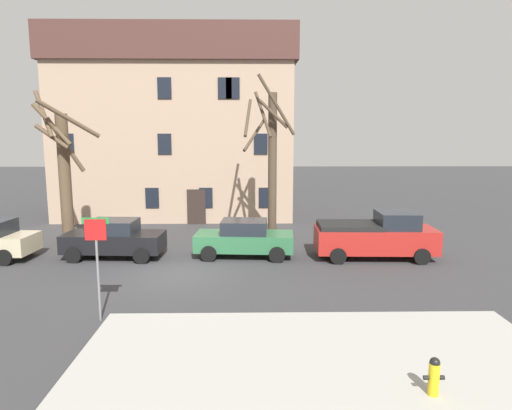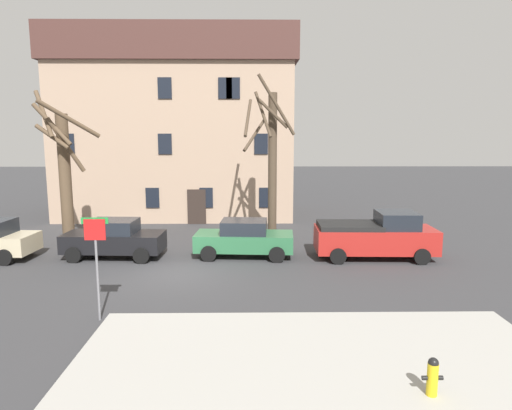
{
  "view_description": "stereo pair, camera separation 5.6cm",
  "coord_description": "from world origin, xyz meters",
  "px_view_note": "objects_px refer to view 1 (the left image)",
  "views": [
    {
      "loc": [
        2.76,
        -16.86,
        5.32
      ],
      "look_at": [
        3.1,
        3.66,
        2.11
      ],
      "focal_mm": 31.54,
      "sensor_mm": 36.0,
      "label": 1
    },
    {
      "loc": [
        2.82,
        -16.86,
        5.32
      ],
      "look_at": [
        3.1,
        3.66,
        2.11
      ],
      "focal_mm": 31.54,
      "sensor_mm": 36.0,
      "label": 2
    }
  ],
  "objects_px": {
    "building_main": "(178,125)",
    "tree_bare_mid": "(271,160)",
    "car_black_sedan": "(114,239)",
    "fire_hydrant": "(434,376)",
    "bicycle_leaning": "(102,235)",
    "tree_bare_near": "(64,171)",
    "car_green_sedan": "(244,238)",
    "pickup_truck_red": "(376,236)",
    "street_sign_pole": "(97,250)"
  },
  "relations": [
    {
      "from": "building_main",
      "to": "street_sign_pole",
      "type": "height_order",
      "value": "building_main"
    },
    {
      "from": "tree_bare_near",
      "to": "fire_hydrant",
      "type": "height_order",
      "value": "tree_bare_near"
    },
    {
      "from": "building_main",
      "to": "tree_bare_mid",
      "type": "distance_m",
      "value": 10.44
    },
    {
      "from": "car_green_sedan",
      "to": "fire_hydrant",
      "type": "distance_m",
      "value": 11.64
    },
    {
      "from": "building_main",
      "to": "car_black_sedan",
      "type": "relative_size",
      "value": 3.51
    },
    {
      "from": "tree_bare_near",
      "to": "street_sign_pole",
      "type": "xyz_separation_m",
      "value": [
        4.32,
        -8.66,
        -1.53
      ]
    },
    {
      "from": "tree_bare_near",
      "to": "car_green_sedan",
      "type": "height_order",
      "value": "tree_bare_near"
    },
    {
      "from": "car_black_sedan",
      "to": "pickup_truck_red",
      "type": "xyz_separation_m",
      "value": [
        11.41,
        -0.23,
        0.15
      ]
    },
    {
      "from": "tree_bare_mid",
      "to": "bicycle_leaning",
      "type": "relative_size",
      "value": 4.86
    },
    {
      "from": "building_main",
      "to": "bicycle_leaning",
      "type": "bearing_deg",
      "value": -107.96
    },
    {
      "from": "tree_bare_mid",
      "to": "car_green_sedan",
      "type": "height_order",
      "value": "tree_bare_mid"
    },
    {
      "from": "tree_bare_mid",
      "to": "pickup_truck_red",
      "type": "relative_size",
      "value": 1.57
    },
    {
      "from": "tree_bare_near",
      "to": "tree_bare_mid",
      "type": "relative_size",
      "value": 0.91
    },
    {
      "from": "building_main",
      "to": "car_green_sedan",
      "type": "xyz_separation_m",
      "value": [
        4.49,
        -11.13,
        -5.13
      ]
    },
    {
      "from": "tree_bare_near",
      "to": "pickup_truck_red",
      "type": "height_order",
      "value": "tree_bare_near"
    },
    {
      "from": "pickup_truck_red",
      "to": "car_green_sedan",
      "type": "bearing_deg",
      "value": 176.89
    },
    {
      "from": "pickup_truck_red",
      "to": "fire_hydrant",
      "type": "relative_size",
      "value": 6.45
    },
    {
      "from": "pickup_truck_red",
      "to": "bicycle_leaning",
      "type": "xyz_separation_m",
      "value": [
        -12.91,
        3.13,
        -0.62
      ]
    },
    {
      "from": "building_main",
      "to": "tree_bare_mid",
      "type": "height_order",
      "value": "building_main"
    },
    {
      "from": "car_green_sedan",
      "to": "pickup_truck_red",
      "type": "height_order",
      "value": "pickup_truck_red"
    },
    {
      "from": "pickup_truck_red",
      "to": "bicycle_leaning",
      "type": "bearing_deg",
      "value": 166.35
    },
    {
      "from": "tree_bare_mid",
      "to": "street_sign_pole",
      "type": "relative_size",
      "value": 2.67
    },
    {
      "from": "tree_bare_near",
      "to": "building_main",
      "type": "bearing_deg",
      "value": 67.01
    },
    {
      "from": "bicycle_leaning",
      "to": "tree_bare_mid",
      "type": "bearing_deg",
      "value": -1.39
    },
    {
      "from": "tree_bare_mid",
      "to": "fire_hydrant",
      "type": "xyz_separation_m",
      "value": [
        2.64,
        -13.58,
        -3.58
      ]
    },
    {
      "from": "tree_bare_near",
      "to": "pickup_truck_red",
      "type": "relative_size",
      "value": 1.42
    },
    {
      "from": "building_main",
      "to": "car_black_sedan",
      "type": "height_order",
      "value": "building_main"
    },
    {
      "from": "building_main",
      "to": "bicycle_leaning",
      "type": "relative_size",
      "value": 9.15
    },
    {
      "from": "car_black_sedan",
      "to": "fire_hydrant",
      "type": "distance_m",
      "value": 14.51
    },
    {
      "from": "car_green_sedan",
      "to": "street_sign_pole",
      "type": "distance_m",
      "value": 8.09
    },
    {
      "from": "building_main",
      "to": "tree_bare_mid",
      "type": "bearing_deg",
      "value": -55.94
    },
    {
      "from": "fire_hydrant",
      "to": "tree_bare_near",
      "type": "bearing_deg",
      "value": 134.04
    },
    {
      "from": "car_green_sedan",
      "to": "fire_hydrant",
      "type": "bearing_deg",
      "value": -70.34
    },
    {
      "from": "bicycle_leaning",
      "to": "fire_hydrant",
      "type": "bearing_deg",
      "value": -51.17
    },
    {
      "from": "bicycle_leaning",
      "to": "pickup_truck_red",
      "type": "bearing_deg",
      "value": -13.65
    },
    {
      "from": "tree_bare_near",
      "to": "tree_bare_mid",
      "type": "height_order",
      "value": "tree_bare_mid"
    },
    {
      "from": "building_main",
      "to": "pickup_truck_red",
      "type": "xyz_separation_m",
      "value": [
        10.21,
        -11.44,
        -4.97
      ]
    },
    {
      "from": "fire_hydrant",
      "to": "building_main",
      "type": "bearing_deg",
      "value": 110.82
    },
    {
      "from": "car_black_sedan",
      "to": "bicycle_leaning",
      "type": "height_order",
      "value": "car_black_sedan"
    },
    {
      "from": "fire_hydrant",
      "to": "car_green_sedan",
      "type": "bearing_deg",
      "value": 109.66
    },
    {
      "from": "tree_bare_mid",
      "to": "fire_hydrant",
      "type": "bearing_deg",
      "value": -78.98
    },
    {
      "from": "building_main",
      "to": "fire_hydrant",
      "type": "distance_m",
      "value": 24.25
    },
    {
      "from": "pickup_truck_red",
      "to": "tree_bare_mid",
      "type": "bearing_deg",
      "value": 146.69
    },
    {
      "from": "car_black_sedan",
      "to": "bicycle_leaning",
      "type": "distance_m",
      "value": 3.3
    },
    {
      "from": "building_main",
      "to": "street_sign_pole",
      "type": "relative_size",
      "value": 5.03
    },
    {
      "from": "car_black_sedan",
      "to": "car_green_sedan",
      "type": "bearing_deg",
      "value": 0.79
    },
    {
      "from": "tree_bare_mid",
      "to": "car_green_sedan",
      "type": "relative_size",
      "value": 1.85
    },
    {
      "from": "street_sign_pole",
      "to": "tree_bare_near",
      "type": "bearing_deg",
      "value": 116.53
    },
    {
      "from": "tree_bare_mid",
      "to": "pickup_truck_red",
      "type": "height_order",
      "value": "tree_bare_mid"
    },
    {
      "from": "car_black_sedan",
      "to": "fire_hydrant",
      "type": "xyz_separation_m",
      "value": [
        9.59,
        -10.88,
        -0.31
      ]
    }
  ]
}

